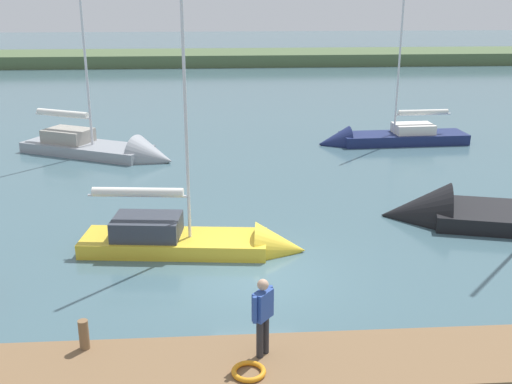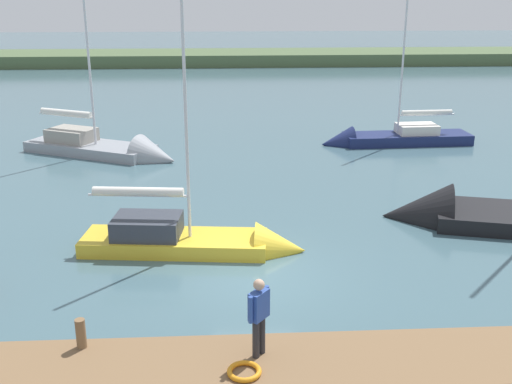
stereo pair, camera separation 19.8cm
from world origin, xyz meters
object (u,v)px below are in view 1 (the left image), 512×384
object	(u,v)px
life_ring_buoy	(249,371)
sailboat_behind_pier	(111,152)
sailboat_outer_mooring	(384,141)
mooring_post_near	(84,334)
person_on_dock	(263,312)
sailboat_near_dock	(204,245)

from	to	relation	value
life_ring_buoy	sailboat_behind_pier	bearing A→B (deg)	-73.73
sailboat_behind_pier	sailboat_outer_mooring	world-z (taller)	sailboat_outer_mooring
mooring_post_near	life_ring_buoy	distance (m)	3.44
mooring_post_near	life_ring_buoy	bearing A→B (deg)	161.32
life_ring_buoy	sailboat_behind_pier	xyz separation A→B (m)	(5.41, -18.54, -0.46)
mooring_post_near	person_on_dock	distance (m)	3.65
sailboat_outer_mooring	person_on_dock	distance (m)	21.03
sailboat_behind_pier	sailboat_outer_mooring	bearing A→B (deg)	33.00
mooring_post_near	life_ring_buoy	world-z (taller)	mooring_post_near
mooring_post_near	sailboat_near_dock	size ratio (longest dim) A/B	0.07
sailboat_behind_pier	sailboat_outer_mooring	xyz separation A→B (m)	(-13.46, -1.58, -0.06)
sailboat_near_dock	person_on_dock	xyz separation A→B (m)	(-1.25, 6.64, 1.39)
sailboat_outer_mooring	life_ring_buoy	bearing A→B (deg)	65.44
sailboat_behind_pier	sailboat_near_dock	world-z (taller)	sailboat_behind_pier
mooring_post_near	sailboat_behind_pier	size ratio (longest dim) A/B	0.07
sailboat_behind_pier	person_on_dock	distance (m)	18.86
sailboat_near_dock	person_on_dock	size ratio (longest dim) A/B	5.25
sailboat_behind_pier	sailboat_outer_mooring	distance (m)	13.56
life_ring_buoy	sailboat_near_dock	xyz separation A→B (m)	(0.93, -7.26, -0.49)
mooring_post_near	sailboat_near_dock	world-z (taller)	sailboat_near_dock
sailboat_outer_mooring	sailboat_near_dock	xyz separation A→B (m)	(8.98, 12.86, 0.04)
mooring_post_near	sailboat_near_dock	bearing A→B (deg)	-110.59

